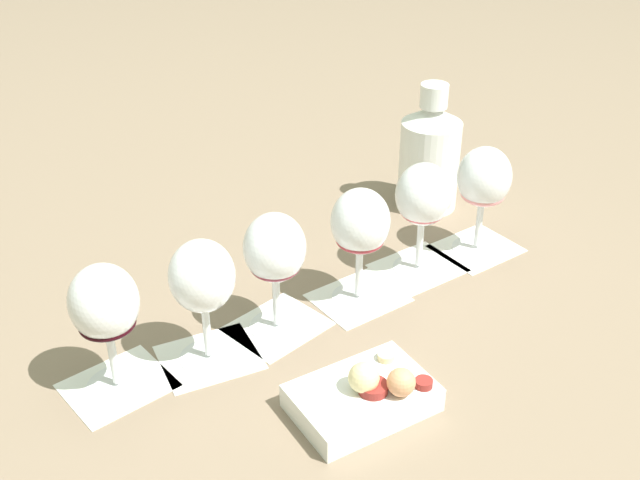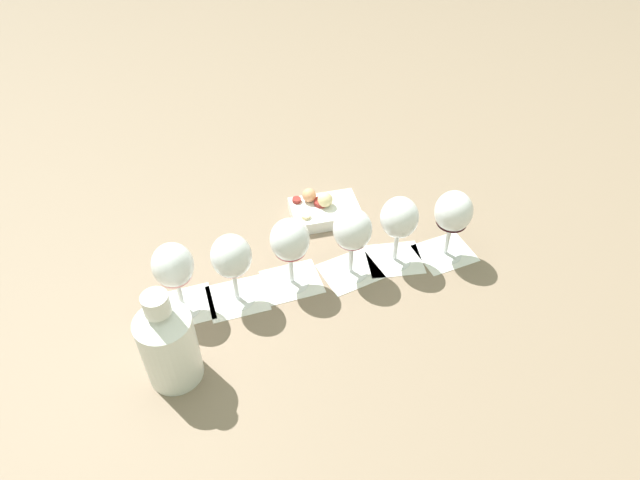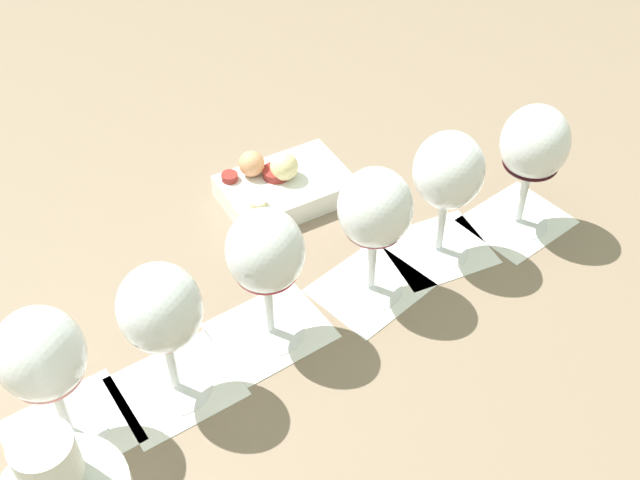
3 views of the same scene
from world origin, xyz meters
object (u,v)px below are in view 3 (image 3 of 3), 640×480
at_px(wine_glass_3, 375,215).
at_px(snack_dish, 283,185).
at_px(wine_glass_0, 43,360).
at_px(wine_glass_5, 534,149).
at_px(wine_glass_2, 266,258).
at_px(wine_glass_4, 448,177).
at_px(wine_glass_1, 161,315).

relative_size(wine_glass_3, snack_dish, 0.88).
bearing_deg(wine_glass_0, wine_glass_5, -49.08).
distance_m(wine_glass_2, wine_glass_5, 0.35).
bearing_deg(wine_glass_3, wine_glass_5, -50.02).
bearing_deg(wine_glass_0, wine_glass_3, -48.51).
distance_m(wine_glass_3, wine_glass_4, 0.10).
height_order(wine_glass_0, wine_glass_3, same).
xyz_separation_m(wine_glass_0, wine_glass_1, (0.07, -0.09, -0.00)).
distance_m(wine_glass_1, wine_glass_4, 0.35).
xyz_separation_m(wine_glass_3, wine_glass_5, (0.14, -0.17, 0.00)).
xyz_separation_m(wine_glass_3, wine_glass_4, (0.07, -0.07, 0.00)).
relative_size(wine_glass_5, snack_dish, 0.88).
relative_size(wine_glass_0, wine_glass_4, 1.00).
xyz_separation_m(wine_glass_4, snack_dish, (0.06, 0.20, -0.09)).
relative_size(wine_glass_1, wine_glass_4, 1.00).
bearing_deg(wine_glass_1, wine_glass_5, -48.36).
bearing_deg(wine_glass_3, wine_glass_4, -44.25).
bearing_deg(wine_glass_4, wine_glass_3, 135.75).
bearing_deg(wine_glass_0, wine_glass_1, -52.16).
height_order(wine_glass_2, wine_glass_3, same).
bearing_deg(wine_glass_4, wine_glass_2, 131.98).
bearing_deg(wine_glass_5, wine_glass_4, 124.78).
relative_size(wine_glass_4, wine_glass_5, 1.00).
height_order(wine_glass_3, wine_glass_4, same).
bearing_deg(snack_dish, wine_glass_1, 170.51).
bearing_deg(snack_dish, wine_glass_5, -89.76).
height_order(wine_glass_0, wine_glass_2, same).
relative_size(wine_glass_0, wine_glass_3, 1.00).
distance_m(wine_glass_0, wine_glass_5, 0.57).
height_order(wine_glass_3, snack_dish, wine_glass_3).
bearing_deg(wine_glass_1, wine_glass_4, -46.10).
bearing_deg(wine_glass_4, wine_glass_0, 132.46).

